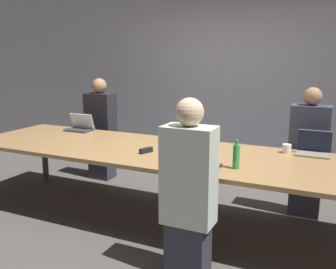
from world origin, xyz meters
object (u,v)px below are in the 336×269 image
at_px(laptop_far_right, 314,148).
at_px(person_far_right, 308,155).
at_px(person_far_left, 101,131).
at_px(bottle_near_midright, 236,156).
at_px(laptop_near_midright, 200,160).
at_px(person_near_midright, 189,193).
at_px(cup_far_right, 287,149).
at_px(laptop_far_left, 81,125).
at_px(stapler, 146,150).

relative_size(laptop_far_right, person_far_right, 0.23).
distance_m(person_far_left, bottle_near_midright, 2.57).
bearing_deg(person_far_right, laptop_near_midright, -123.03).
relative_size(person_far_left, bottle_near_midright, 5.52).
distance_m(person_far_left, person_far_right, 2.77).
xyz_separation_m(person_near_midright, person_far_right, (0.73, 1.64, -0.02)).
bearing_deg(bottle_near_midright, cup_far_right, 66.27).
relative_size(laptop_far_left, person_near_midright, 0.24).
xyz_separation_m(person_far_left, cup_far_right, (2.59, -0.47, 0.12)).
xyz_separation_m(laptop_near_midright, cup_far_right, (0.61, 0.86, -0.03)).
bearing_deg(laptop_near_midright, cup_far_right, -125.52).
xyz_separation_m(laptop_far_left, bottle_near_midright, (2.29, -0.79, 0.05)).
distance_m(laptop_far_right, stapler, 1.67).
distance_m(laptop_near_midright, bottle_near_midright, 0.32).
bearing_deg(cup_far_right, person_near_midright, -113.11).
height_order(bottle_near_midright, laptop_far_right, bottle_near_midright).
bearing_deg(cup_far_right, person_far_left, 169.63).
height_order(laptop_near_midright, bottle_near_midright, bottle_near_midright).
xyz_separation_m(person_far_right, stapler, (-1.47, -0.96, 0.11)).
xyz_separation_m(person_near_midright, cup_far_right, (0.55, 1.28, 0.12)).
relative_size(laptop_near_midright, cup_far_right, 3.68).
bearing_deg(person_near_midright, stapler, -42.69).
xyz_separation_m(person_far_left, laptop_near_midright, (1.97, -1.33, 0.15)).
bearing_deg(person_far_left, cup_far_right, -10.37).
xyz_separation_m(person_near_midright, laptop_far_right, (0.79, 1.33, 0.14)).
height_order(bottle_near_midright, person_far_right, person_far_right).
bearing_deg(person_far_left, laptop_near_midright, -34.05).
bearing_deg(laptop_far_left, laptop_far_right, 0.05).
bearing_deg(person_far_left, person_far_right, -2.30).
height_order(bottle_near_midright, cup_far_right, bottle_near_midright).
xyz_separation_m(person_far_left, stapler, (1.30, -1.07, 0.10)).
relative_size(person_far_left, person_near_midright, 0.99).
bearing_deg(person_far_right, person_far_left, 177.70).
relative_size(bottle_near_midright, laptop_far_right, 0.79).
bearing_deg(laptop_far_left, stapler, -26.09).
distance_m(laptop_far_left, person_far_right, 2.81).
relative_size(laptop_far_right, stapler, 2.09).
bearing_deg(laptop_near_midright, laptop_far_left, -24.59).
distance_m(person_far_right, cup_far_right, 0.43).
height_order(laptop_far_left, person_far_right, person_far_right).
bearing_deg(person_near_midright, cup_far_right, -113.11).
bearing_deg(bottle_near_midright, laptop_far_left, 160.97).
relative_size(person_near_midright, cup_far_right, 15.89).
bearing_deg(bottle_near_midright, stapler, 171.71).
bearing_deg(laptop_near_midright, person_far_left, -34.05).
bearing_deg(person_far_left, laptop_far_right, -8.40).
bearing_deg(stapler, laptop_far_right, 44.17).
distance_m(laptop_far_left, laptop_far_right, 2.86).
bearing_deg(laptop_far_left, person_far_right, 6.34).
distance_m(person_far_right, stapler, 1.76).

